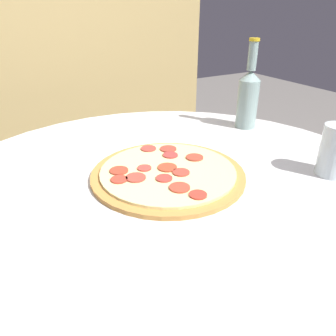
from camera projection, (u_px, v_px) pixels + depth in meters
table at (170, 262)px, 0.78m from camera, size 1.09×1.09×0.77m
fence_panel at (54, 57)px, 1.38m from camera, size 1.46×0.04×1.83m
pizza at (168, 173)px, 0.73m from camera, size 0.34×0.34×0.02m
beer_bottle at (248, 96)px, 0.98m from camera, size 0.06×0.06×0.26m
drinking_glass at (335, 151)px, 0.72m from camera, size 0.07×0.07×0.12m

